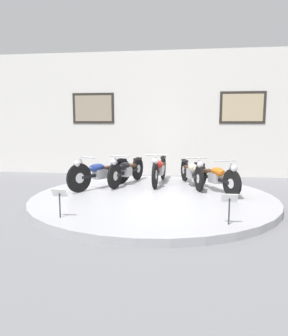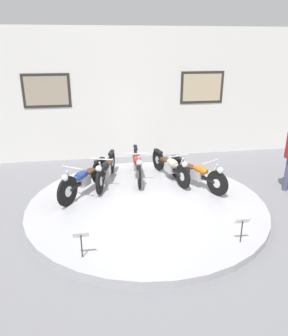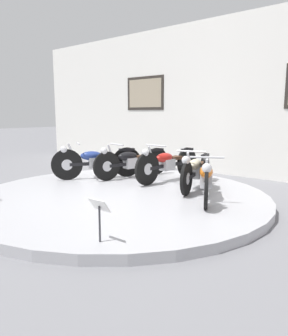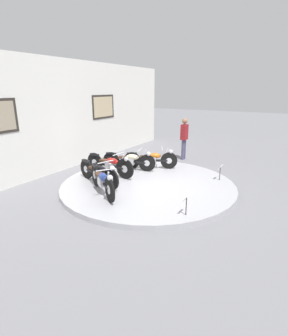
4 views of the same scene
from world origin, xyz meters
TOP-DOWN VIEW (x-y plane):
  - ground_plane at (0.00, 0.00)m, footprint 60.00×60.00m
  - display_platform at (0.00, 0.00)m, footprint 5.34×5.34m
  - back_wall at (0.00, 3.74)m, footprint 14.00×0.22m
  - motorcycle_blue at (-1.39, 0.66)m, footprint 1.16×1.72m
  - motorcycle_black at (-0.85, 1.24)m, footprint 0.67×1.93m
  - motorcycle_red at (-0.00, 1.46)m, footprint 0.54×2.02m
  - motorcycle_cream at (0.85, 1.24)m, footprint 0.66×1.90m
  - motorcycle_orange at (1.39, 0.65)m, footprint 1.00×1.74m
  - info_placard_front_centre at (1.41, -1.84)m, footprint 0.26×0.11m

SIDE VIEW (x-z plane):
  - ground_plane at x=0.00m, z-range 0.00..0.00m
  - display_platform at x=0.00m, z-range 0.00..0.14m
  - info_placard_front_centre at x=1.41m, z-range 0.25..0.77m
  - motorcycle_cream at x=0.85m, z-range 0.13..0.91m
  - motorcycle_orange at x=1.39m, z-range 0.13..0.91m
  - motorcycle_black at x=-0.85m, z-range 0.13..0.93m
  - motorcycle_red at x=0.00m, z-range 0.14..0.95m
  - motorcycle_blue at x=-1.39m, z-range 0.14..0.95m
  - back_wall at x=0.00m, z-range 0.00..4.00m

